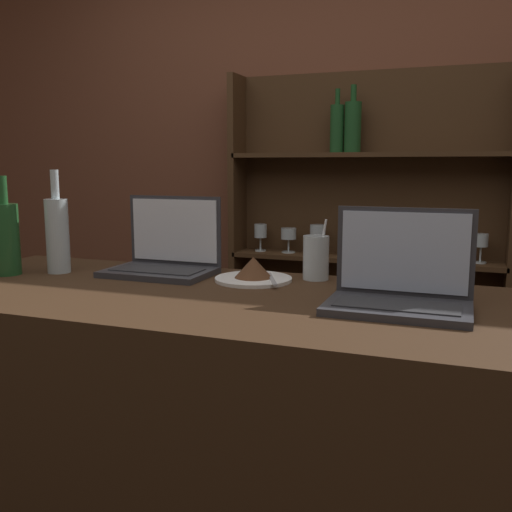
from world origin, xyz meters
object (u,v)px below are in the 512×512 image
laptop_far (400,286)px  water_glass (316,258)px  laptop_near (165,256)px  wine_bottle_clear (57,234)px  wine_bottle_green (6,237)px  cake_plate (254,272)px

laptop_far → water_glass: 0.38m
laptop_near → wine_bottle_clear: wine_bottle_clear is taller
wine_bottle_green → cake_plate: bearing=13.1°
laptop_near → laptop_far: 0.76m
cake_plate → laptop_far: bearing=-22.9°
wine_bottle_clear → wine_bottle_green: bearing=-145.9°
laptop_near → cake_plate: 0.30m
laptop_far → wine_bottle_clear: 1.05m
laptop_near → laptop_far: size_ratio=0.99×
cake_plate → water_glass: bearing=28.0°
laptop_far → wine_bottle_green: wine_bottle_green is taller
laptop_far → water_glass: bearing=135.2°
laptop_far → wine_bottle_green: bearing=179.5°
cake_plate → wine_bottle_green: (-0.74, -0.17, 0.09)m
cake_plate → water_glass: size_ratio=1.26×
laptop_near → water_glass: bearing=8.3°
cake_plate → water_glass: 0.19m
laptop_far → wine_bottle_green: (-1.17, 0.01, 0.06)m
laptop_far → water_glass: size_ratio=1.82×
water_glass → wine_bottle_green: size_ratio=0.59×
laptop_near → wine_bottle_clear: 0.34m
cake_plate → water_glass: water_glass is taller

